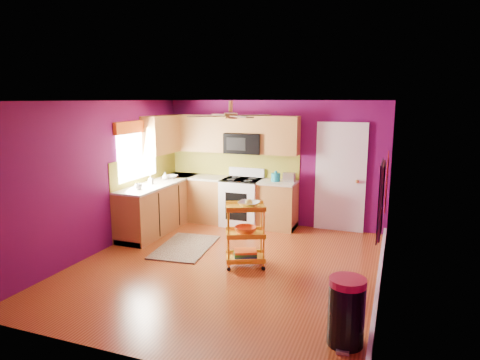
% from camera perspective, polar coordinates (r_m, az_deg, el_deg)
% --- Properties ---
extents(ground, '(5.00, 5.00, 0.00)m').
position_cam_1_polar(ground, '(6.69, -1.80, -11.43)').
color(ground, maroon).
rests_on(ground, ground).
extents(room_envelope, '(4.54, 5.04, 2.52)m').
position_cam_1_polar(room_envelope, '(6.25, -1.66, 2.53)').
color(room_envelope, '#590A48').
rests_on(room_envelope, ground).
extents(lower_cabinets, '(2.81, 2.31, 0.94)m').
position_cam_1_polar(lower_cabinets, '(8.66, -5.52, -3.25)').
color(lower_cabinets, brown).
rests_on(lower_cabinets, ground).
extents(electric_range, '(0.76, 0.66, 1.13)m').
position_cam_1_polar(electric_range, '(8.66, 0.25, -2.86)').
color(electric_range, white).
rests_on(electric_range, ground).
extents(upper_cabinetry, '(2.80, 2.30, 1.26)m').
position_cam_1_polar(upper_cabinetry, '(8.71, -4.04, 5.97)').
color(upper_cabinetry, brown).
rests_on(upper_cabinetry, ground).
extents(left_window, '(0.08, 1.35, 1.08)m').
position_cam_1_polar(left_window, '(8.21, -13.55, 4.96)').
color(left_window, white).
rests_on(left_window, ground).
extents(panel_door, '(0.95, 0.11, 2.15)m').
position_cam_1_polar(panel_door, '(8.39, 13.24, 0.18)').
color(panel_door, white).
rests_on(panel_door, ground).
extents(right_wall_art, '(0.04, 2.74, 1.04)m').
position_cam_1_polar(right_wall_art, '(5.50, 18.71, -1.18)').
color(right_wall_art, black).
rests_on(right_wall_art, ground).
extents(ceiling_fan, '(1.01, 1.01, 0.26)m').
position_cam_1_polar(ceiling_fan, '(6.38, -1.23, 8.64)').
color(ceiling_fan, '#BF8C3F').
rests_on(ceiling_fan, ground).
extents(shag_rug, '(0.99, 1.46, 0.02)m').
position_cam_1_polar(shag_rug, '(7.52, -7.32, -8.84)').
color(shag_rug, black).
rests_on(shag_rug, ground).
extents(rolling_cart, '(0.70, 0.62, 1.06)m').
position_cam_1_polar(rolling_cart, '(6.52, 0.80, -6.96)').
color(rolling_cart, yellow).
rests_on(rolling_cart, ground).
extents(trash_can, '(0.42, 0.44, 0.73)m').
position_cam_1_polar(trash_can, '(4.75, 13.99, -16.67)').
color(trash_can, black).
rests_on(trash_can, ground).
extents(teal_kettle, '(0.18, 0.18, 0.21)m').
position_cam_1_polar(teal_kettle, '(8.37, 4.79, 0.40)').
color(teal_kettle, teal).
rests_on(teal_kettle, lower_cabinets).
extents(toaster, '(0.22, 0.15, 0.18)m').
position_cam_1_polar(toaster, '(8.35, 6.57, 0.38)').
color(toaster, beige).
rests_on(toaster, lower_cabinets).
extents(soap_bottle_a, '(0.08, 0.08, 0.17)m').
position_cam_1_polar(soap_bottle_a, '(8.22, -11.81, 0.01)').
color(soap_bottle_a, '#EA3F72').
rests_on(soap_bottle_a, lower_cabinets).
extents(soap_bottle_b, '(0.12, 0.12, 0.15)m').
position_cam_1_polar(soap_bottle_b, '(8.63, -9.96, 0.53)').
color(soap_bottle_b, white).
rests_on(soap_bottle_b, lower_cabinets).
extents(counter_dish, '(0.25, 0.25, 0.06)m').
position_cam_1_polar(counter_dish, '(8.79, -9.15, 0.45)').
color(counter_dish, white).
rests_on(counter_dish, lower_cabinets).
extents(counter_cup, '(0.13, 0.13, 0.10)m').
position_cam_1_polar(counter_cup, '(7.82, -13.37, -0.84)').
color(counter_cup, white).
rests_on(counter_cup, lower_cabinets).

